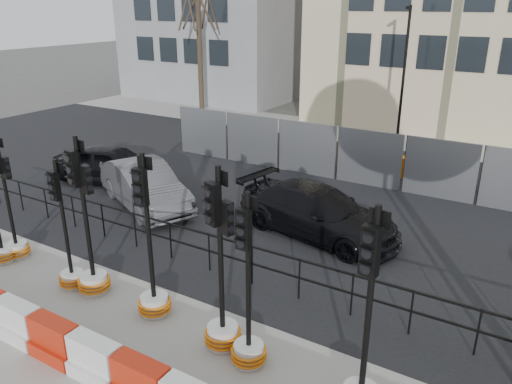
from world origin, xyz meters
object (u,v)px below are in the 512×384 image
Objects in this scene: traffic_signal_h at (362,374)px; car_a at (113,165)px; traffic_signal_d at (91,258)px.

traffic_signal_h is 12.62m from car_a.
traffic_signal_d is at bearing -153.44° from car_a.
traffic_signal_h is at bearing 6.56° from traffic_signal_d.
traffic_signal_d is 0.81× the size of car_a.
traffic_signal_d reaches higher than traffic_signal_h.
car_a is (-4.97, 5.39, -0.15)m from traffic_signal_d.
car_a is at bearing 141.56° from traffic_signal_d.
traffic_signal_h is 0.80× the size of car_a.
traffic_signal_h reaches higher than car_a.
traffic_signal_d is at bearing -172.28° from traffic_signal_h.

